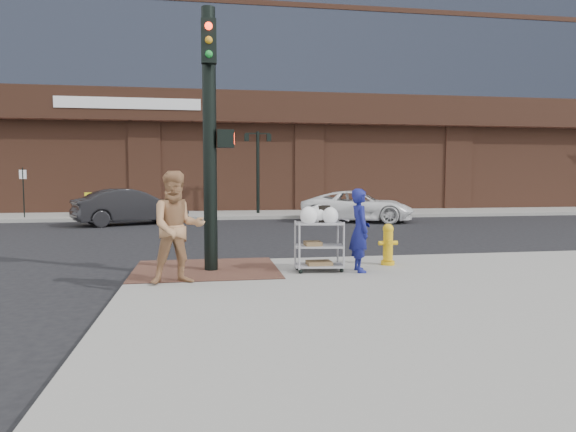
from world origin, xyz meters
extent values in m
plane|color=black|center=(0.00, 0.00, 0.00)|extent=(220.00, 220.00, 0.00)
cube|color=gray|center=(12.50, 32.00, 0.07)|extent=(65.00, 36.00, 0.15)
cube|color=#4D2B24|center=(-0.60, 0.90, 0.16)|extent=(2.80, 2.40, 0.01)
cube|color=brown|center=(5.00, 31.00, 14.15)|extent=(42.00, 26.00, 28.00)
cylinder|color=black|center=(2.00, 16.00, 2.15)|extent=(0.16, 0.16, 4.00)
cube|color=black|center=(2.00, 16.00, 4.05)|extent=(1.20, 0.06, 0.06)
cube|color=black|center=(1.45, 16.00, 3.85)|extent=(0.22, 0.22, 0.35)
cube|color=black|center=(2.55, 16.00, 3.85)|extent=(0.22, 0.22, 0.35)
cylinder|color=black|center=(-8.50, 15.00, 1.25)|extent=(0.05, 0.05, 2.20)
cylinder|color=black|center=(-0.50, 0.80, 2.65)|extent=(0.26, 0.26, 5.00)
cube|color=black|center=(-0.20, 0.80, 2.70)|extent=(0.32, 0.28, 0.34)
cube|color=#FF260C|center=(-0.04, 0.80, 2.70)|extent=(0.02, 0.18, 0.22)
cube|color=black|center=(-0.50, 0.52, 4.45)|extent=(0.28, 0.18, 0.80)
imported|color=navy|center=(2.32, 0.20, 0.95)|extent=(0.39, 0.59, 1.60)
imported|color=#AB7950|center=(-1.07, -0.36, 1.11)|extent=(1.06, 0.90, 1.92)
imported|color=black|center=(-3.60, 12.46, 0.73)|extent=(4.69, 3.22, 1.46)
imported|color=white|center=(5.92, 12.14, 0.67)|extent=(5.29, 3.78, 1.34)
cube|color=#97979B|center=(1.56, 0.35, 1.08)|extent=(0.98, 0.64, 0.03)
cube|color=#97979B|center=(1.56, 0.35, 0.64)|extent=(0.98, 0.64, 0.03)
cube|color=#97979B|center=(1.56, 0.35, 0.26)|extent=(0.98, 0.64, 0.03)
cube|color=black|center=(1.66, 0.40, 1.24)|extent=(0.22, 0.14, 0.33)
cube|color=brown|center=(1.43, 0.35, 0.69)|extent=(0.31, 0.35, 0.08)
cube|color=brown|center=(1.56, 0.35, 0.31)|extent=(0.47, 0.37, 0.07)
cylinder|color=gold|center=(3.12, 0.84, 0.19)|extent=(0.28, 0.28, 0.08)
cylinder|color=gold|center=(3.12, 0.84, 0.55)|extent=(0.20, 0.20, 0.62)
sphere|color=gold|center=(3.12, 0.84, 0.89)|extent=(0.22, 0.22, 0.22)
cylinder|color=gold|center=(3.12, 0.84, 0.60)|extent=(0.40, 0.09, 0.09)
cube|color=yellow|center=(-5.78, 15.32, 0.69)|extent=(0.54, 0.51, 1.07)
cube|color=#1C3EB7|center=(-4.14, 15.05, 0.66)|extent=(0.55, 0.52, 1.02)
camera|label=1|loc=(-0.61, -9.22, 1.99)|focal=32.00mm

